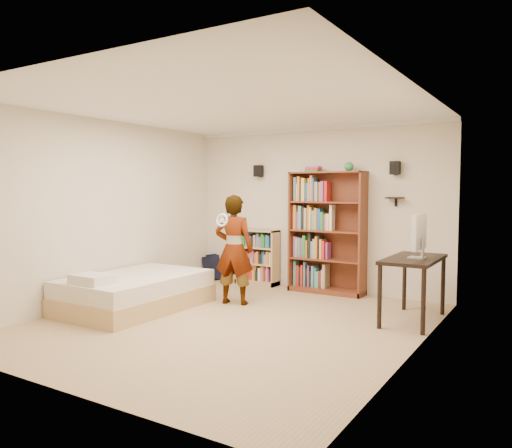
% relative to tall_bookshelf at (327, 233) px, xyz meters
% --- Properties ---
extents(ground, '(4.50, 5.00, 0.01)m').
position_rel_tall_bookshelf_xyz_m(ground, '(-0.29, -2.32, -0.98)').
color(ground, tan).
rests_on(ground, ground).
extents(room_shell, '(4.52, 5.02, 2.71)m').
position_rel_tall_bookshelf_xyz_m(room_shell, '(-0.29, -2.32, 0.78)').
color(room_shell, beige).
rests_on(room_shell, ground).
extents(crown_molding, '(4.50, 5.00, 0.06)m').
position_rel_tall_bookshelf_xyz_m(crown_molding, '(-0.29, -2.32, 1.69)').
color(crown_molding, silver).
rests_on(crown_molding, room_shell).
extents(speaker_left, '(0.14, 0.12, 0.20)m').
position_rel_tall_bookshelf_xyz_m(speaker_left, '(-1.34, 0.08, 1.02)').
color(speaker_left, black).
rests_on(speaker_left, room_shell).
extents(speaker_right, '(0.14, 0.12, 0.20)m').
position_rel_tall_bookshelf_xyz_m(speaker_right, '(1.06, 0.08, 1.02)').
color(speaker_right, black).
rests_on(speaker_right, room_shell).
extents(wall_shelf, '(0.25, 0.16, 0.02)m').
position_rel_tall_bookshelf_xyz_m(wall_shelf, '(1.06, 0.09, 0.57)').
color(wall_shelf, black).
rests_on(wall_shelf, room_shell).
extents(tall_bookshelf, '(1.24, 0.36, 1.96)m').
position_rel_tall_bookshelf_xyz_m(tall_bookshelf, '(0.00, 0.00, 0.00)').
color(tall_bookshelf, brown).
rests_on(tall_bookshelf, ground).
extents(low_bookshelf, '(0.77, 0.29, 0.97)m').
position_rel_tall_bookshelf_xyz_m(low_bookshelf, '(-1.34, 0.04, -0.50)').
color(low_bookshelf, tan).
rests_on(low_bookshelf, ground).
extents(computer_desk, '(0.60, 1.20, 0.82)m').
position_rel_tall_bookshelf_xyz_m(computer_desk, '(1.64, -1.04, -0.57)').
color(computer_desk, black).
rests_on(computer_desk, ground).
extents(imac, '(0.12, 0.56, 0.56)m').
position_rel_tall_bookshelf_xyz_m(imac, '(1.69, -1.11, 0.12)').
color(imac, silver).
rests_on(imac, computer_desk).
extents(daybed, '(1.32, 2.03, 0.60)m').
position_rel_tall_bookshelf_xyz_m(daybed, '(-1.86, -2.40, -0.68)').
color(daybed, silver).
rests_on(daybed, ground).
extents(person, '(0.66, 0.52, 1.60)m').
position_rel_tall_bookshelf_xyz_m(person, '(-0.85, -1.43, -0.18)').
color(person, black).
rests_on(person, ground).
extents(wii_wheel, '(0.20, 0.07, 0.20)m').
position_rel_tall_bookshelf_xyz_m(wii_wheel, '(-0.85, -1.72, 0.27)').
color(wii_wheel, silver).
rests_on(wii_wheel, person).
extents(navy_bag, '(0.38, 0.29, 0.46)m').
position_rel_tall_bookshelf_xyz_m(navy_bag, '(-2.32, 0.02, -0.75)').
color(navy_bag, black).
rests_on(navy_bag, ground).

